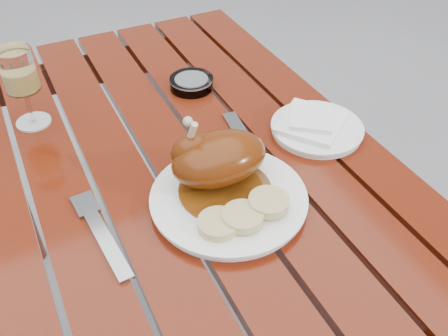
# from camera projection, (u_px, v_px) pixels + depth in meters

# --- Properties ---
(table) EXTENTS (0.80, 1.20, 0.75)m
(table) POSITION_uv_depth(u_px,v_px,m) (182.00, 266.00, 1.27)
(table) COLOR maroon
(table) RESTS_ON ground
(dinner_plate) EXTENTS (0.31, 0.31, 0.02)m
(dinner_plate) POSITION_uv_depth(u_px,v_px,m) (229.00, 199.00, 0.91)
(dinner_plate) COLOR white
(dinner_plate) RESTS_ON table
(roast_duck) EXTENTS (0.18, 0.18, 0.13)m
(roast_duck) POSITION_uv_depth(u_px,v_px,m) (216.00, 159.00, 0.90)
(roast_duck) COLOR #5C2D0A
(roast_duck) RESTS_ON dinner_plate
(bread_dumplings) EXTENTS (0.17, 0.08, 0.02)m
(bread_dumplings) POSITION_uv_depth(u_px,v_px,m) (244.00, 214.00, 0.85)
(bread_dumplings) COLOR beige
(bread_dumplings) RESTS_ON dinner_plate
(wine_glass) EXTENTS (0.08, 0.08, 0.18)m
(wine_glass) POSITION_uv_depth(u_px,v_px,m) (24.00, 88.00, 1.05)
(wine_glass) COLOR #EFCE6C
(wine_glass) RESTS_ON table
(side_plate) EXTENTS (0.26, 0.26, 0.02)m
(side_plate) POSITION_uv_depth(u_px,v_px,m) (317.00, 129.00, 1.07)
(side_plate) COLOR white
(side_plate) RESTS_ON table
(napkin) EXTENTS (0.18, 0.18, 0.01)m
(napkin) POSITION_uv_depth(u_px,v_px,m) (311.00, 122.00, 1.07)
(napkin) COLOR white
(napkin) RESTS_ON side_plate
(ashtray) EXTENTS (0.14, 0.14, 0.03)m
(ashtray) POSITION_uv_depth(u_px,v_px,m) (192.00, 83.00, 1.21)
(ashtray) COLOR #B2B7BC
(ashtray) RESTS_ON table
(fork) EXTENTS (0.04, 0.21, 0.01)m
(fork) POSITION_uv_depth(u_px,v_px,m) (104.00, 238.00, 0.84)
(fork) COLOR gray
(fork) RESTS_ON table
(knife) EXTENTS (0.05, 0.23, 0.01)m
(knife) POSITION_uv_depth(u_px,v_px,m) (254.00, 154.00, 1.02)
(knife) COLOR gray
(knife) RESTS_ON table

